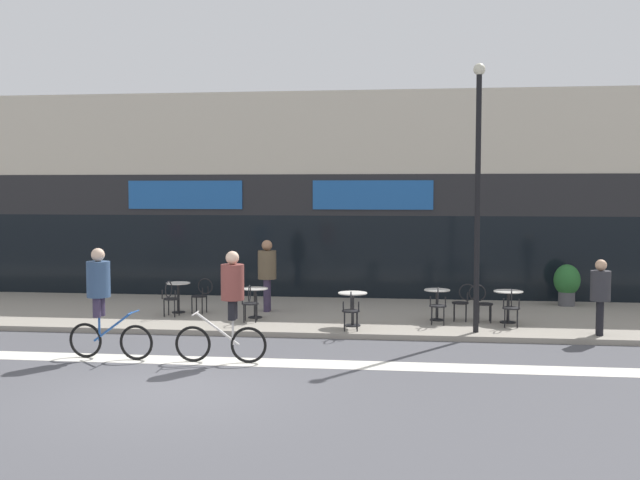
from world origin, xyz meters
name	(u,v)px	position (x,y,z in m)	size (l,w,h in m)	color
ground_plane	(170,390)	(0.00, 0.00, 0.00)	(120.00, 120.00, 0.00)	#4C4C51
sidewalk_slab	(259,314)	(0.00, 7.25, 0.06)	(40.00, 5.50, 0.12)	gray
storefront_facade	(288,197)	(0.00, 11.97, 3.05)	(40.00, 4.06, 6.13)	beige
bike_lane_stripe	(205,361)	(0.00, 2.09, 0.00)	(36.00, 0.70, 0.01)	silver
bistro_table_0	(178,292)	(-2.02, 6.81, 0.66)	(0.61, 0.61, 0.77)	black
bistro_table_1	(255,297)	(0.10, 6.28, 0.64)	(0.63, 0.63, 0.74)	black
bistro_table_2	(353,302)	(2.56, 5.47, 0.67)	(0.67, 0.67, 0.78)	black
bistro_table_3	(437,299)	(4.53, 6.45, 0.65)	(0.62, 0.62, 0.75)	black
bistro_table_4	(508,300)	(6.18, 6.32, 0.66)	(0.68, 0.68, 0.76)	black
cafe_chair_0_near	(170,296)	(-2.03, 6.18, 0.64)	(0.43, 0.59, 0.90)	black
cafe_chair_0_side	(202,293)	(-1.39, 6.80, 0.64)	(0.60, 0.45, 0.90)	black
cafe_chair_1_near	(250,301)	(0.10, 5.65, 0.64)	(0.44, 0.59, 0.90)	black
cafe_chair_2_near	(351,308)	(2.57, 4.84, 0.64)	(0.44, 0.59, 0.90)	black
cafe_chair_3_near	(438,303)	(4.52, 5.83, 0.64)	(0.42, 0.58, 0.90)	black
cafe_chair_3_side	(463,300)	(5.15, 6.44, 0.64)	(0.59, 0.43, 0.90)	black
cafe_chair_4_near	(511,305)	(6.17, 5.70, 0.64)	(0.45, 0.60, 0.90)	black
cafe_chair_4_side	(481,301)	(5.56, 6.32, 0.64)	(0.57, 0.40, 0.90)	black
planter_pot	(567,283)	(8.11, 9.21, 0.74)	(0.70, 0.70, 1.13)	#4C4C51
lamp_post	(478,180)	(5.32, 5.02, 3.47)	(0.26, 0.26, 5.87)	black
cyclist_0	(229,298)	(0.51, 2.00, 1.22)	(1.76, 0.49, 2.12)	black
cyclist_2	(101,294)	(-2.03, 2.05, 1.25)	(1.74, 0.54, 2.14)	black
pedestrian_near_end	(267,269)	(0.20, 7.32, 1.22)	(0.49, 0.49, 1.85)	#382D47
pedestrian_far_end	(600,290)	(7.96, 5.01, 1.10)	(0.48, 0.48, 1.64)	black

